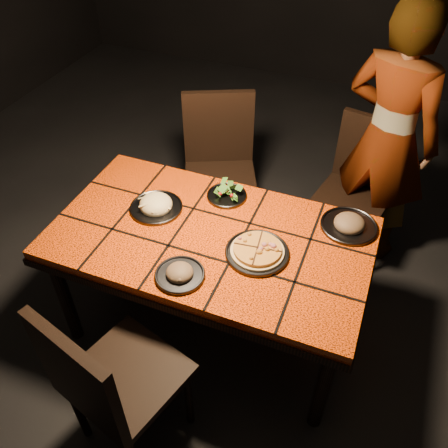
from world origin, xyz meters
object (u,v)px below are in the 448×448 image
at_px(dining_table, 210,245).
at_px(diner, 388,138).
at_px(chair_far_right, 359,182).
at_px(plate_pizza, 257,251).
at_px(chair_near, 108,381).
at_px(plate_pasta, 156,205).
at_px(chair_far_left, 220,160).

distance_m(dining_table, diner, 1.30).
xyz_separation_m(chair_far_right, plate_pizza, (-0.35, -1.04, 0.22)).
distance_m(chair_near, plate_pasta, 0.94).
height_order(dining_table, chair_near, chair_near).
relative_size(chair_far_left, plate_pasta, 3.62).
xyz_separation_m(dining_table, plate_pasta, (-0.34, 0.08, 0.10)).
distance_m(chair_far_right, plate_pasta, 1.35).
bearing_deg(plate_pasta, diner, 43.11).
relative_size(chair_near, chair_far_left, 0.99).
bearing_deg(plate_pizza, dining_table, 170.73).
bearing_deg(diner, plate_pasta, 65.01).
bearing_deg(dining_table, chair_far_left, 108.94).
xyz_separation_m(chair_far_right, plate_pasta, (-0.96, -0.92, 0.22)).
xyz_separation_m(diner, plate_pizza, (-0.45, -1.11, -0.09)).
relative_size(chair_near, plate_pizza, 3.23).
xyz_separation_m(dining_table, diner, (0.72, 1.07, 0.18)).
height_order(diner, plate_pasta, diner).
relative_size(dining_table, plate_pizza, 5.19).
bearing_deg(chair_far_right, plate_pizza, -97.01).
relative_size(chair_near, chair_far_right, 1.05).
height_order(dining_table, plate_pizza, plate_pizza).
distance_m(dining_table, plate_pasta, 0.37).
height_order(chair_near, plate_pasta, chair_near).
height_order(dining_table, chair_far_right, chair_far_right).
relative_size(diner, plate_pizza, 5.47).
relative_size(chair_far_right, plate_pasta, 3.40).
bearing_deg(dining_table, chair_far_right, 58.24).
height_order(chair_near, diner, diner).
distance_m(chair_far_left, plate_pizza, 1.06).
bearing_deg(chair_far_right, chair_near, -100.60).
height_order(plate_pizza, plate_pasta, plate_pasta).
distance_m(chair_far_left, plate_pasta, 0.79).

